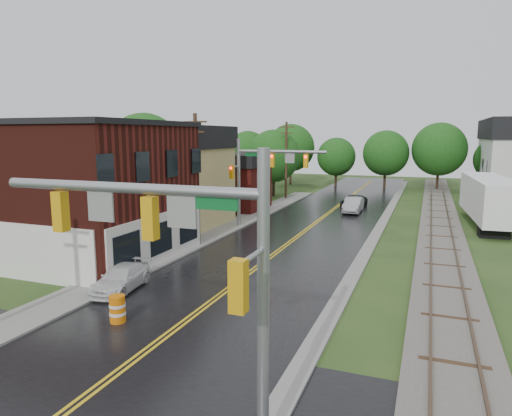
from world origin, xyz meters
The scene contains 21 objects.
main_road centered at (0.00, 30.00, 0.00)m, with size 10.00×90.00×0.02m, color black.
cross_road centered at (0.00, 2.00, 0.00)m, with size 60.00×9.00×0.02m, color black.
curb_right centered at (5.40, 35.00, 0.00)m, with size 0.80×70.00×0.12m, color gray.
sidewalk_left centered at (-6.20, 25.00, 0.00)m, with size 2.40×50.00×0.12m, color gray.
brick_building centered at (-12.48, 15.00, 4.15)m, with size 14.30×10.30×8.30m.
yellow_house centered at (-11.00, 26.00, 3.20)m, with size 8.00×7.00×6.40m, color tan.
darkred_building centered at (-10.00, 35.00, 2.20)m, with size 7.00×6.00×4.40m, color #3F0F0C.
railroad centered at (10.00, 35.00, 0.11)m, with size 3.20×80.00×0.30m.
traffic_signal_near centered at (3.47, 2.00, 4.97)m, with size 7.34×0.30×7.20m.
traffic_signal_far centered at (-3.47, 27.00, 4.97)m, with size 7.34×0.43×7.20m.
utility_pole_b centered at (-6.80, 22.00, 4.72)m, with size 1.80×0.28×9.00m.
utility_pole_c centered at (-6.80, 44.00, 4.72)m, with size 1.80×0.28×9.00m.
tree_left_a centered at (-19.85, 21.90, 5.11)m, with size 6.80×6.80×8.67m.
tree_left_b centered at (-17.85, 31.90, 5.72)m, with size 7.60×7.60×9.69m.
tree_left_c centered at (-13.85, 39.90, 4.51)m, with size 6.00×6.00×7.65m.
tree_left_e centered at (-8.85, 45.90, 4.81)m, with size 6.40×6.40×8.16m.
suv_dark centered at (1.73, 40.39, 0.64)m, with size 2.12×4.60×1.28m, color black.
sedan_silver centered at (2.15, 37.21, 0.73)m, with size 1.55×4.45×1.47m, color #9F9EA3.
pickup_white centered at (-4.80, 10.46, 0.58)m, with size 1.63×4.00×1.16m, color silver.
semi_trailer centered at (13.60, 34.57, 2.36)m, with size 3.59×12.91×3.99m.
construction_barrel centered at (-2.50, 7.18, 0.56)m, with size 0.63×0.63×1.12m, color #D06709.
Camera 1 is at (8.90, -7.12, 7.46)m, focal length 32.00 mm.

